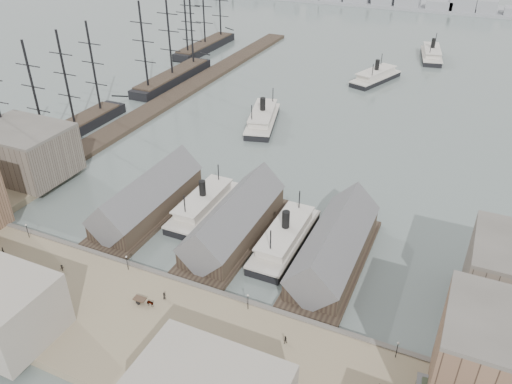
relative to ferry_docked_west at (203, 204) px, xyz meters
The scene contains 31 objects.
ground 27.26m from the ferry_docked_west, 61.41° to the right, with size 900.00×900.00×0.00m, color #576562.
quay 45.76m from the ferry_docked_west, 73.49° to the right, with size 180.00×30.00×2.00m, color #817257.
seawall 31.85m from the ferry_docked_west, 65.89° to the right, with size 180.00×1.20×2.30m, color #59544C.
west_wharf 93.95m from the ferry_docked_west, 125.84° to the left, with size 10.00×220.00×1.60m, color #2D231C.
ferry_shed_west 14.92m from the ferry_docked_west, 151.80° to the right, with size 14.00×42.00×12.60m.
ferry_shed_center 14.92m from the ferry_docked_west, 28.20° to the right, with size 14.00×42.00×12.60m.
ferry_shed_east 39.68m from the ferry_docked_west, 10.13° to the right, with size 14.00×42.00×12.60m.
warehouse_west_back 57.68m from the ferry_docked_west, behind, with size 26.00×20.00×14.00m, color #60564C.
lamp_post_far_w 44.51m from the ferry_docked_west, 136.05° to the right, with size 0.44×0.44×3.92m.
lamp_post_near_w 31.00m from the ferry_docked_west, 93.71° to the right, with size 0.44×0.44×3.92m.
lamp_post_near_e 41.73m from the ferry_docked_west, 47.77° to the right, with size 0.44×0.44×3.92m.
lamp_post_far_e 65.74m from the ferry_docked_west, 28.01° to the right, with size 0.44×0.44×3.92m.
far_shore 310.49m from the ferry_docked_west, 87.98° to the left, with size 500.00×40.00×15.72m.
ferry_docked_west is the anchor object (origin of this frame).
ferry_docked_east 26.49m from the ferry_docked_west, 11.01° to the right, with size 8.80×29.34×10.48m.
ferry_open_near 62.03m from the ferry_docked_west, 98.63° to the left, with size 17.24×32.65×11.17m.
ferry_open_mid 129.83m from the ferry_docked_west, 81.95° to the left, with size 18.68×31.28×10.72m.
ferry_open_far 180.66m from the ferry_docked_west, 78.35° to the left, with size 15.19×32.80×11.28m.
sailing_ship_near 71.18m from the ferry_docked_west, 164.18° to the left, with size 8.94×61.58×36.75m.
sailing_ship_mid 111.56m from the ferry_docked_west, 126.85° to the left, with size 9.43×54.49×38.77m.
sailing_ship_far 163.83m from the ferry_docked_west, 119.21° to the left, with size 9.52×52.88×39.13m.
horse_cart_left 49.91m from the ferry_docked_west, 124.65° to the right, with size 4.62×3.69×1.58m.
horse_cart_center 39.45m from the ferry_docked_west, 77.56° to the right, with size 4.86×1.54×1.58m.
horse_cart_right 57.03m from the ferry_docked_west, 55.19° to the right, with size 4.69×3.34×1.44m.
pedestrian_0 50.17m from the ferry_docked_west, 130.24° to the right, with size 0.67×0.49×1.83m, color black.
pedestrian_2 40.30m from the ferry_docked_west, 112.43° to the right, with size 1.02×0.58×1.57m, color black.
pedestrian_3 48.73m from the ferry_docked_west, 93.56° to the right, with size 1.07×0.44×1.82m, color black.
pedestrian_4 37.00m from the ferry_docked_west, 73.18° to the right, with size 0.81×0.53×1.66m, color black.
pedestrian_5 54.44m from the ferry_docked_west, 59.26° to the right, with size 0.63×0.46×1.72m, color black.
pedestrian_6 52.58m from the ferry_docked_west, 43.36° to the right, with size 0.83×0.65×1.70m, color black.
pedestrian_7 60.32m from the ferry_docked_west, 47.21° to the right, with size 1.07×0.62×1.66m, color black.
Camera 1 is at (47.59, -74.82, 75.43)m, focal length 35.00 mm.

